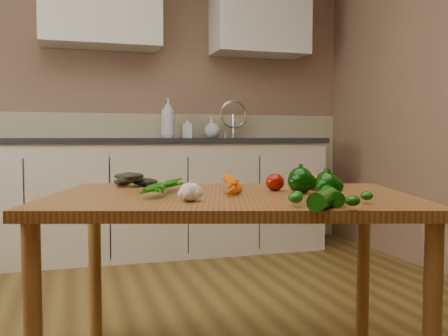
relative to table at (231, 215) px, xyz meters
name	(u,v)px	position (x,y,z in m)	size (l,w,h in m)	color
room	(162,44)	(-0.23, 0.11, 0.63)	(4.04, 5.04, 2.64)	brown
counter_run	(146,195)	(-0.02, 2.12, -0.16)	(2.84, 0.64, 1.14)	beige
upper_cabinets	(179,6)	(0.28, 2.25, 1.33)	(2.15, 0.35, 0.70)	silver
table	(231,215)	(0.00, 0.00, 0.00)	(1.49, 1.17, 0.70)	brown
soap_bottle_a	(168,118)	(0.18, 2.23, 0.44)	(0.12, 0.12, 0.32)	silver
soap_bottle_b	(188,127)	(0.35, 2.28, 0.37)	(0.08, 0.08, 0.18)	silver
soap_bottle_c	(212,128)	(0.57, 2.30, 0.37)	(0.13, 0.13, 0.17)	silver
carrot_bunch	(209,185)	(-0.07, 0.04, 0.11)	(0.24, 0.19, 0.07)	#D05304
leafy_greens	(135,175)	(-0.30, 0.39, 0.12)	(0.19, 0.17, 0.09)	black
garlic_bulb	(190,192)	(-0.19, -0.16, 0.11)	(0.07, 0.07, 0.06)	beige
pepper_a	(300,181)	(0.26, -0.05, 0.12)	(0.09, 0.09, 0.09)	#042F02
pepper_b	(326,182)	(0.35, -0.07, 0.12)	(0.08, 0.08, 0.08)	#042F02
pepper_c	(328,185)	(0.29, -0.20, 0.12)	(0.09, 0.09, 0.09)	#042F02
tomato_a	(275,182)	(0.20, 0.06, 0.11)	(0.07, 0.07, 0.07)	#8B0A02
tomato_b	(314,183)	(0.36, 0.05, 0.11)	(0.06, 0.06, 0.06)	#D45A05
tomato_c	(318,183)	(0.37, 0.02, 0.11)	(0.06, 0.06, 0.06)	#D45A05
zucchini_a	(332,195)	(0.23, -0.33, 0.10)	(0.05, 0.05, 0.22)	#0B4307
zucchini_b	(323,199)	(0.15, -0.43, 0.10)	(0.06, 0.06, 0.17)	#0B4307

